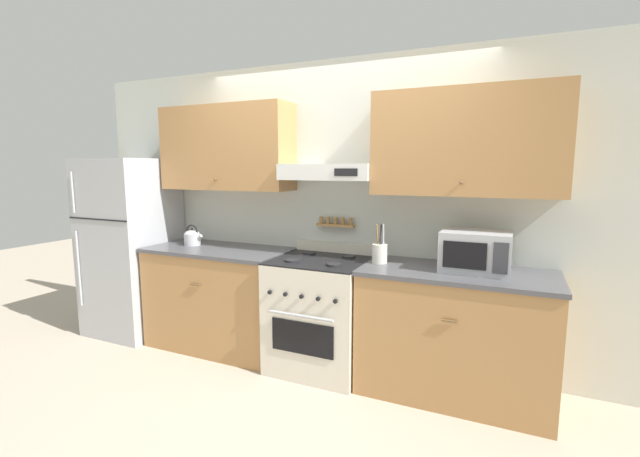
# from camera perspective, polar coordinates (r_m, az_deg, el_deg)

# --- Properties ---
(ground_plane) EXTENTS (16.00, 16.00, 0.00)m
(ground_plane) POSITION_cam_1_polar(r_m,az_deg,el_deg) (3.50, -2.19, -20.02)
(ground_plane) COLOR #B2A38E
(wall_back) EXTENTS (5.20, 0.46, 2.55)m
(wall_back) POSITION_cam_1_polar(r_m,az_deg,el_deg) (3.66, 2.27, 5.56)
(wall_back) COLOR silver
(wall_back) RESTS_ON ground_plane
(counter_left) EXTENTS (1.31, 0.68, 0.92)m
(counter_left) POSITION_cam_1_polar(r_m,az_deg,el_deg) (4.11, -13.14, -8.88)
(counter_left) COLOR #AD7A47
(counter_left) RESTS_ON ground_plane
(counter_right) EXTENTS (1.35, 0.68, 0.92)m
(counter_right) POSITION_cam_1_polar(r_m,az_deg,el_deg) (3.34, 17.50, -13.11)
(counter_right) COLOR #AD7A47
(counter_right) RESTS_ON ground_plane
(stove_range) EXTENTS (0.75, 0.72, 1.00)m
(stove_range) POSITION_cam_1_polar(r_m,az_deg,el_deg) (3.58, 0.12, -11.28)
(stove_range) COLOR beige
(stove_range) RESTS_ON ground_plane
(refrigerator) EXTENTS (0.75, 0.75, 1.74)m
(refrigerator) POSITION_cam_1_polar(r_m,az_deg,el_deg) (4.69, -23.84, -2.19)
(refrigerator) COLOR #ADAFB5
(refrigerator) RESTS_ON ground_plane
(tea_kettle) EXTENTS (0.19, 0.15, 0.20)m
(tea_kettle) POSITION_cam_1_polar(r_m,az_deg,el_deg) (4.20, -16.66, -1.11)
(tea_kettle) COLOR #B7B7BC
(tea_kettle) RESTS_ON counter_left
(microwave) EXTENTS (0.47, 0.36, 0.29)m
(microwave) POSITION_cam_1_polar(r_m,az_deg,el_deg) (3.20, 20.03, -2.89)
(microwave) COLOR #ADAFB5
(microwave) RESTS_ON counter_right
(utensil_crock) EXTENTS (0.12, 0.12, 0.30)m
(utensil_crock) POSITION_cam_1_polar(r_m,az_deg,el_deg) (3.31, 7.96, -3.21)
(utensil_crock) COLOR silver
(utensil_crock) RESTS_ON counter_right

